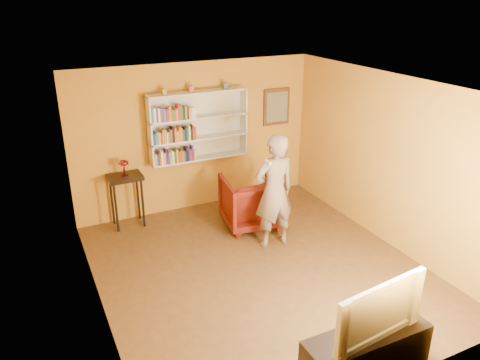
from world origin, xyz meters
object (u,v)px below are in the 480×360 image
at_px(person, 274,192).
at_px(television, 372,307).
at_px(tv_cabinet, 366,353).
at_px(console_table, 126,184).
at_px(ruby_lustre, 124,164).
at_px(armchair, 251,201).
at_px(bookshelf, 197,125).

relative_size(person, television, 1.58).
relative_size(tv_cabinet, television, 1.22).
distance_m(console_table, ruby_lustre, 0.36).
height_order(armchair, person, person).
distance_m(armchair, television, 3.64).
height_order(person, television, person).
distance_m(person, tv_cabinet, 2.94).
bearing_deg(television, ruby_lustre, 101.65).
distance_m(bookshelf, television, 4.72).
distance_m(armchair, person, 0.90).
height_order(ruby_lustre, television, ruby_lustre).
relative_size(console_table, ruby_lustre, 3.38).
height_order(console_table, ruby_lustre, ruby_lustre).
height_order(armchair, television, television).
xyz_separation_m(bookshelf, television, (0.08, -4.66, -0.75)).
relative_size(bookshelf, ruby_lustre, 6.52).
distance_m(console_table, person, 2.57).
bearing_deg(armchair, television, 91.14).
distance_m(person, television, 2.86).
distance_m(console_table, television, 4.74).
bearing_deg(bookshelf, armchair, -63.13).
bearing_deg(tv_cabinet, armchair, 82.62).
bearing_deg(tv_cabinet, person, 80.58).
xyz_separation_m(console_table, person, (1.94, -1.68, 0.16)).
xyz_separation_m(armchair, person, (0.00, -0.76, 0.48)).
xyz_separation_m(console_table, armchair, (1.94, -0.92, -0.33)).
distance_m(ruby_lustre, television, 4.74).
bearing_deg(ruby_lustre, bookshelf, 6.53).
relative_size(armchair, person, 0.53).
height_order(console_table, tv_cabinet, console_table).
distance_m(bookshelf, person, 2.03).
bearing_deg(person, tv_cabinet, 80.48).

